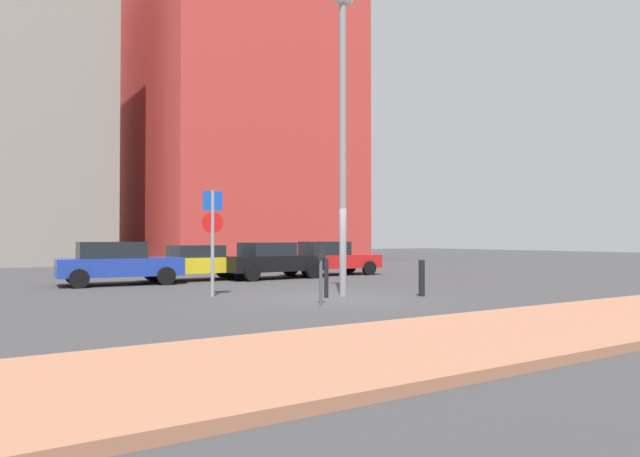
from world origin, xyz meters
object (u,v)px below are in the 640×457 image
at_px(parked_car_yellow, 197,262).
at_px(parked_car_black, 271,260).
at_px(parking_meter, 321,267).
at_px(traffic_bollard_mid, 422,278).
at_px(street_lamp, 343,122).
at_px(parked_car_blue, 118,262).
at_px(parking_sign_post, 213,229).
at_px(parked_car_red, 329,258).
at_px(traffic_bollard_near, 326,278).

xyz_separation_m(parked_car_yellow, parked_car_black, (2.90, -0.73, 0.04)).
bearing_deg(parking_meter, traffic_bollard_mid, 4.63).
xyz_separation_m(parked_car_black, parking_meter, (-3.25, -8.86, 0.17)).
bearing_deg(street_lamp, parked_car_blue, 120.38).
bearing_deg(parking_sign_post, street_lamp, -32.35).
bearing_deg(traffic_bollard_mid, street_lamp, 148.53).
xyz_separation_m(parked_car_blue, street_lamp, (4.46, -7.62, 4.18)).
bearing_deg(parked_car_blue, parked_car_black, -2.12).
bearing_deg(traffic_bollard_mid, parked_car_blue, 125.99).
bearing_deg(parked_car_red, traffic_bollard_mid, -107.56).
bearing_deg(traffic_bollard_mid, parked_car_black, 92.38).
distance_m(parked_car_black, traffic_bollard_near, 7.79).
distance_m(street_lamp, traffic_bollard_mid, 5.00).
relative_size(parking_meter, traffic_bollard_mid, 1.40).
height_order(parked_car_yellow, parked_car_red, parked_car_red).
height_order(parked_car_blue, parking_sign_post, parking_sign_post).
height_order(parked_car_blue, parking_meter, parked_car_blue).
bearing_deg(street_lamp, parking_sign_post, 147.65).
bearing_deg(parked_car_red, street_lamp, -121.01).
relative_size(parked_car_blue, parked_car_yellow, 0.96).
distance_m(parked_car_red, traffic_bollard_mid, 9.68).
distance_m(parked_car_yellow, parking_sign_post, 6.51).
distance_m(parking_meter, traffic_bollard_mid, 3.65).
relative_size(parked_car_yellow, parked_car_red, 0.97).
xyz_separation_m(parking_sign_post, traffic_bollard_near, (2.51, -2.07, -1.36)).
relative_size(parking_meter, street_lamp, 0.17).
xyz_separation_m(parked_car_yellow, traffic_bollard_near, (0.71, -8.21, -0.17)).
distance_m(parking_sign_post, traffic_bollard_near, 3.53).
height_order(street_lamp, traffic_bollard_mid, street_lamp).
distance_m(parking_sign_post, parking_meter, 3.87).
xyz_separation_m(parked_car_black, traffic_bollard_near, (-2.19, -7.48, -0.22)).
xyz_separation_m(parked_car_black, street_lamp, (-1.56, -7.39, 4.22)).
height_order(parking_sign_post, parking_meter, parking_sign_post).
height_order(parked_car_blue, traffic_bollard_mid, parked_car_blue).
relative_size(parked_car_yellow, parked_car_black, 1.04).
distance_m(parked_car_blue, street_lamp, 9.77).
xyz_separation_m(parked_car_red, street_lamp, (-4.84, -8.05, 4.22)).
relative_size(parked_car_blue, traffic_bollard_mid, 4.19).
bearing_deg(traffic_bollard_mid, parking_meter, -175.37).
relative_size(parked_car_yellow, traffic_bollard_mid, 4.34).
bearing_deg(parked_car_red, parked_car_blue, -177.33).
bearing_deg(parked_car_blue, traffic_bollard_near, -63.49).
height_order(parking_meter, traffic_bollard_mid, parking_meter).
xyz_separation_m(street_lamp, traffic_bollard_mid, (1.92, -1.17, -4.46)).
bearing_deg(parking_sign_post, traffic_bollard_near, -39.48).
xyz_separation_m(parking_sign_post, street_lamp, (3.14, -1.99, 3.07)).
height_order(parked_car_black, parking_sign_post, parking_sign_post).
bearing_deg(parked_car_black, street_lamp, -101.95).
relative_size(parked_car_yellow, street_lamp, 0.52).
xyz_separation_m(parked_car_blue, parking_meter, (2.77, -9.08, 0.14)).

